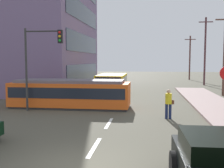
# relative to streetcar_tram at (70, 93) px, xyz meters

# --- Properties ---
(ground_plane) EXTENTS (120.00, 120.00, 0.00)m
(ground_plane) POSITION_rel_streetcar_tram_xyz_m (3.36, -0.39, -1.01)
(ground_plane) COLOR #4F4C3E
(lane_stripe_1) EXTENTS (0.16, 2.40, 0.01)m
(lane_stripe_1) POSITION_rel_streetcar_tram_xyz_m (3.36, -8.39, -1.01)
(lane_stripe_1) COLOR silver
(lane_stripe_1) RESTS_ON ground
(lane_stripe_2) EXTENTS (0.16, 2.40, 0.01)m
(lane_stripe_2) POSITION_rel_streetcar_tram_xyz_m (3.36, -4.39, -1.01)
(lane_stripe_2) COLOR silver
(lane_stripe_2) RESTS_ON ground
(lane_stripe_3) EXTENTS (0.16, 2.40, 0.01)m
(lane_stripe_3) POSITION_rel_streetcar_tram_xyz_m (3.36, 6.00, -1.01)
(lane_stripe_3) COLOR silver
(lane_stripe_3) RESTS_ON ground
(lane_stripe_4) EXTENTS (0.16, 2.40, 0.01)m
(lane_stripe_4) POSITION_rel_streetcar_tram_xyz_m (3.36, 12.00, -1.01)
(lane_stripe_4) COLOR silver
(lane_stripe_4) RESTS_ON ground
(streetcar_tram) EXTENTS (8.31, 2.61, 1.96)m
(streetcar_tram) POSITION_rel_streetcar_tram_xyz_m (0.00, 0.00, 0.00)
(streetcar_tram) COLOR #E85A1B
(streetcar_tram) RESTS_ON ground
(city_bus) EXTENTS (2.56, 5.51, 1.94)m
(city_bus) POSITION_rel_streetcar_tram_xyz_m (1.97, 7.59, 0.09)
(city_bus) COLOR gold
(city_bus) RESTS_ON ground
(pedestrian_crossing) EXTENTS (0.50, 0.36, 1.67)m
(pedestrian_crossing) POSITION_rel_streetcar_tram_xyz_m (6.56, -2.85, -0.07)
(pedestrian_crossing) COLOR #18234E
(pedestrian_crossing) RESTS_ON ground
(traffic_light_mast) EXTENTS (2.53, 0.33, 5.36)m
(traffic_light_mast) POSITION_rel_streetcar_tram_xyz_m (-1.51, -1.60, 2.70)
(traffic_light_mast) COLOR #333333
(traffic_light_mast) RESTS_ON ground
(utility_pole_far) EXTENTS (1.80, 0.24, 8.85)m
(utility_pole_far) POSITION_rel_streetcar_tram_xyz_m (12.85, 18.66, 3.60)
(utility_pole_far) COLOR brown
(utility_pole_far) RESTS_ON ground
(utility_pole_distant) EXTENTS (1.80, 0.24, 7.35)m
(utility_pole_distant) POSITION_rel_streetcar_tram_xyz_m (12.43, 28.58, 2.84)
(utility_pole_distant) COLOR brown
(utility_pole_distant) RESTS_ON ground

